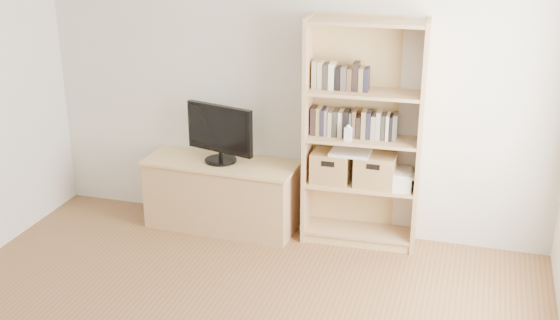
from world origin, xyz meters
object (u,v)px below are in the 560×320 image
at_px(bookshelf, 363,135).
at_px(television, 220,133).
at_px(baby_monitor, 348,134).
at_px(tv_stand, 222,196).
at_px(basket_left, 331,167).
at_px(laptop, 350,153).
at_px(basket_right, 375,170).

distance_m(bookshelf, television, 1.24).
height_order(television, baby_monitor, television).
xyz_separation_m(television, baby_monitor, (1.13, -0.04, 0.11)).
height_order(tv_stand, television, television).
height_order(bookshelf, television, bookshelf).
relative_size(tv_stand, baby_monitor, 11.63).
relative_size(television, basket_left, 2.06).
bearing_deg(laptop, television, -176.65).
bearing_deg(basket_right, bookshelf, -179.86).
relative_size(baby_monitor, basket_left, 0.36).
relative_size(bookshelf, basket_right, 5.84).
bearing_deg(laptop, baby_monitor, -94.72).
bearing_deg(baby_monitor, tv_stand, -177.73).
relative_size(tv_stand, laptop, 4.00).
bearing_deg(television, tv_stand, 0.00).
xyz_separation_m(television, basket_right, (1.35, 0.08, -0.22)).
bearing_deg(bookshelf, tv_stand, -179.06).
relative_size(basket_left, laptop, 0.96).
distance_m(bookshelf, laptop, 0.18).
distance_m(tv_stand, laptop, 1.25).
distance_m(bookshelf, baby_monitor, 0.16).
xyz_separation_m(tv_stand, basket_right, (1.35, 0.08, 0.37)).
xyz_separation_m(tv_stand, television, (0.00, 0.00, 0.59)).
height_order(tv_stand, basket_right, basket_right).
distance_m(tv_stand, television, 0.59).
relative_size(bookshelf, baby_monitor, 17.01).
relative_size(basket_left, basket_right, 0.96).
xyz_separation_m(tv_stand, basket_left, (0.98, 0.06, 0.36)).
bearing_deg(basket_right, laptop, -172.89).
relative_size(tv_stand, basket_left, 4.17).
bearing_deg(baby_monitor, laptop, 88.55).
xyz_separation_m(baby_monitor, basket_left, (-0.15, 0.10, -0.33)).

